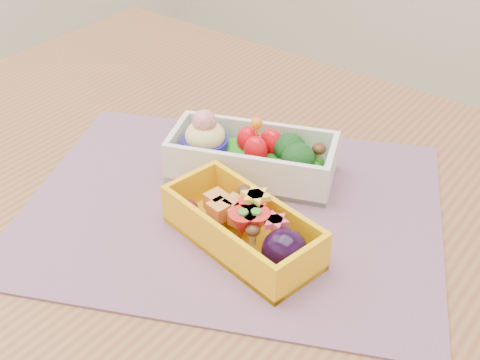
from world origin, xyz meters
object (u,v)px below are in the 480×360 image
Objects in this scene: table at (264,290)px; placemat at (232,208)px; bento_white at (251,156)px; bento_yellow at (245,227)px.

table is 0.11m from placemat.
bento_yellow is at bearing -78.39° from bento_white.
bento_yellow reaches higher than table.
bento_white reaches higher than bento_yellow.
bento_yellow is at bearing -86.12° from table.
bento_white reaches higher than table.
table is at bearing 104.61° from bento_yellow.
table is 6.51× the size of bento_yellow.
placemat is 2.49× the size of bento_yellow.
bento_white is (-0.02, 0.06, 0.03)m from placemat.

